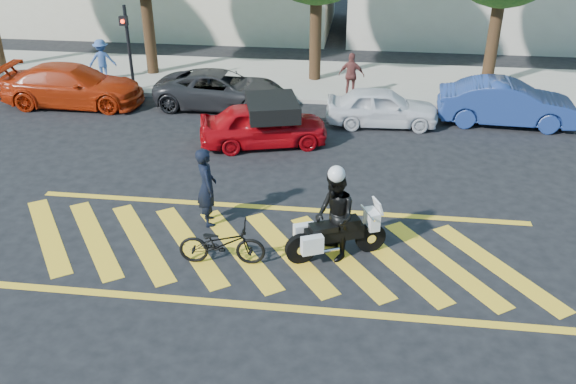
# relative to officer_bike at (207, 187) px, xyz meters

# --- Properties ---
(ground) EXTENTS (90.00, 90.00, 0.00)m
(ground) POSITION_rel_officer_bike_xyz_m (1.51, -1.02, -0.94)
(ground) COLOR black
(ground) RESTS_ON ground
(sidewalk) EXTENTS (60.00, 5.00, 0.15)m
(sidewalk) POSITION_rel_officer_bike_xyz_m (1.51, 10.98, -0.87)
(sidewalk) COLOR #9E998E
(sidewalk) RESTS_ON ground
(crosswalk) EXTENTS (12.33, 4.00, 0.01)m
(crosswalk) POSITION_rel_officer_bike_xyz_m (1.47, -1.02, -0.94)
(crosswalk) COLOR yellow
(crosswalk) RESTS_ON ground
(signal_pole) EXTENTS (0.28, 0.43, 3.20)m
(signal_pole) POSITION_rel_officer_bike_xyz_m (-4.99, 8.72, 0.98)
(signal_pole) COLOR black
(signal_pole) RESTS_ON ground
(officer_bike) EXTENTS (0.69, 0.81, 1.89)m
(officer_bike) POSITION_rel_officer_bike_xyz_m (0.00, 0.00, 0.00)
(officer_bike) COLOR black
(officer_bike) RESTS_ON ground
(bicycle) EXTENTS (1.85, 0.77, 0.95)m
(bicycle) POSITION_rel_officer_bike_xyz_m (0.68, -1.58, -0.47)
(bicycle) COLOR black
(bicycle) RESTS_ON ground
(police_motorcycle) EXTENTS (2.11, 1.22, 0.99)m
(police_motorcycle) POSITION_rel_officer_bike_xyz_m (3.00, -1.05, -0.41)
(police_motorcycle) COLOR black
(police_motorcycle) RESTS_ON ground
(officer_moto) EXTENTS (1.06, 1.17, 1.97)m
(officer_moto) POSITION_rel_officer_bike_xyz_m (2.98, -1.04, 0.04)
(officer_moto) COLOR black
(officer_moto) RESTS_ON ground
(red_convertible) EXTENTS (4.05, 2.48, 1.29)m
(red_convertible) POSITION_rel_officer_bike_xyz_m (0.54, 4.70, -0.30)
(red_convertible) COLOR #B3080F
(red_convertible) RESTS_ON ground
(parked_left) EXTENTS (4.92, 2.12, 1.41)m
(parked_left) POSITION_rel_officer_bike_xyz_m (-6.62, 7.34, -0.24)
(parked_left) COLOR #B1280A
(parked_left) RESTS_ON ground
(parked_mid_left) EXTENTS (4.58, 2.22, 1.25)m
(parked_mid_left) POSITION_rel_officer_bike_xyz_m (-1.45, 7.79, -0.32)
(parked_mid_left) COLOR black
(parked_mid_left) RESTS_ON ground
(parked_mid_right) EXTENTS (3.65, 1.61, 1.22)m
(parked_mid_right) POSITION_rel_officer_bike_xyz_m (4.05, 6.78, -0.33)
(parked_mid_right) COLOR silver
(parked_mid_right) RESTS_ON ground
(parked_right) EXTENTS (4.38, 1.73, 1.42)m
(parked_right) POSITION_rel_officer_bike_xyz_m (8.03, 7.38, -0.23)
(parked_right) COLOR navy
(parked_right) RESTS_ON ground
(pedestrian_left) EXTENTS (1.14, 0.87, 1.56)m
(pedestrian_left) POSITION_rel_officer_bike_xyz_m (-6.54, 9.81, -0.01)
(pedestrian_left) COLOR #38599C
(pedestrian_left) RESTS_ON sidewalk
(pedestrian_right) EXTENTS (0.97, 0.52, 1.57)m
(pedestrian_right) POSITION_rel_officer_bike_xyz_m (2.98, 9.03, -0.01)
(pedestrian_right) COLOR brown
(pedestrian_right) RESTS_ON sidewalk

